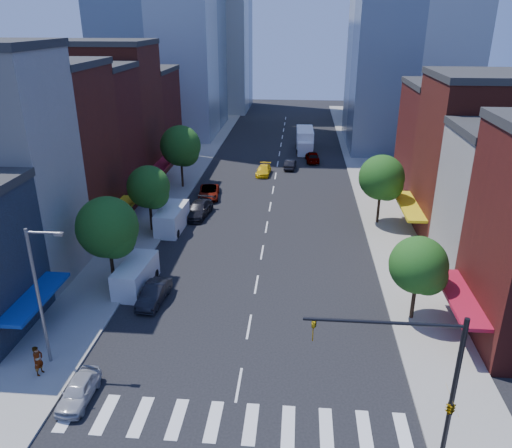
% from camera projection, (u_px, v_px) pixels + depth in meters
% --- Properties ---
extents(ground, '(220.00, 220.00, 0.00)m').
position_uv_depth(ground, '(239.00, 385.00, 29.42)').
color(ground, black).
rests_on(ground, ground).
extents(sidewalk_left, '(5.00, 120.00, 0.15)m').
position_uv_depth(sidewalk_left, '(182.00, 177.00, 67.19)').
color(sidewalk_left, gray).
rests_on(sidewalk_left, ground).
extents(sidewalk_right, '(5.00, 120.00, 0.15)m').
position_uv_depth(sidewalk_right, '(370.00, 182.00, 65.16)').
color(sidewalk_right, gray).
rests_on(sidewalk_right, ground).
extents(crosswalk, '(19.00, 3.00, 0.01)m').
position_uv_depth(crosswalk, '(232.00, 423.00, 26.66)').
color(crosswalk, silver).
rests_on(crosswalk, ground).
extents(bldg_left_2, '(12.00, 9.00, 16.00)m').
position_uv_depth(bldg_left_2, '(42.00, 156.00, 46.90)').
color(bldg_left_2, '#571C14').
rests_on(bldg_left_2, ground).
extents(bldg_left_3, '(12.00, 8.00, 15.00)m').
position_uv_depth(bldg_left_3, '(80.00, 140.00, 54.91)').
color(bldg_left_3, '#511714').
rests_on(bldg_left_3, ground).
extents(bldg_left_4, '(12.00, 9.00, 17.00)m').
position_uv_depth(bldg_left_4, '(107.00, 117.00, 62.34)').
color(bldg_left_4, '#571C14').
rests_on(bldg_left_4, ground).
extents(bldg_left_5, '(12.00, 10.00, 13.00)m').
position_uv_depth(bldg_left_5, '(133.00, 119.00, 71.85)').
color(bldg_left_5, '#511714').
rests_on(bldg_left_5, ground).
extents(bldg_right_2, '(12.00, 10.00, 15.00)m').
position_uv_depth(bldg_right_2, '(490.00, 161.00, 46.91)').
color(bldg_right_2, '#571C14').
rests_on(bldg_right_2, ground).
extents(bldg_right_3, '(12.00, 10.00, 13.00)m').
position_uv_depth(bldg_right_3, '(458.00, 146.00, 56.49)').
color(bldg_right_3, '#511714').
rests_on(bldg_right_3, ground).
extents(traffic_signal, '(7.24, 2.24, 8.00)m').
position_uv_depth(traffic_signal, '(441.00, 392.00, 22.88)').
color(traffic_signal, black).
rests_on(traffic_signal, sidewalk_right).
extents(streetlight, '(2.25, 0.25, 9.00)m').
position_uv_depth(streetlight, '(40.00, 289.00, 29.27)').
color(streetlight, slate).
rests_on(streetlight, sidewalk_left).
extents(tree_left_near, '(4.80, 4.80, 7.30)m').
position_uv_depth(tree_left_near, '(109.00, 230.00, 38.51)').
color(tree_left_near, black).
rests_on(tree_left_near, sidewalk_left).
extents(tree_left_mid, '(4.20, 4.20, 6.65)m').
position_uv_depth(tree_left_mid, '(150.00, 189.00, 48.76)').
color(tree_left_mid, black).
rests_on(tree_left_mid, sidewalk_left).
extents(tree_left_far, '(5.00, 5.00, 7.75)m').
position_uv_depth(tree_left_far, '(182.00, 147.00, 61.38)').
color(tree_left_far, black).
rests_on(tree_left_far, sidewalk_left).
extents(tree_right_near, '(4.00, 4.00, 6.20)m').
position_uv_depth(tree_right_near, '(421.00, 268.00, 34.15)').
color(tree_right_near, black).
rests_on(tree_right_near, sidewalk_right).
extents(tree_right_far, '(4.60, 4.60, 7.20)m').
position_uv_depth(tree_right_far, '(383.00, 179.00, 50.45)').
color(tree_right_far, black).
rests_on(tree_right_far, sidewalk_right).
extents(parked_car_front, '(1.52, 3.78, 1.29)m').
position_uv_depth(parked_car_front, '(79.00, 390.00, 28.05)').
color(parked_car_front, '#AAABAF').
rests_on(parked_car_front, ground).
extents(parked_car_second, '(1.88, 4.43, 1.42)m').
position_uv_depth(parked_car_second, '(154.00, 294.00, 37.70)').
color(parked_car_second, black).
rests_on(parked_car_second, ground).
extents(parked_car_third, '(2.87, 5.25, 1.39)m').
position_uv_depth(parked_car_third, '(209.00, 192.00, 59.59)').
color(parked_car_third, '#999999').
rests_on(parked_car_third, ground).
extents(parked_car_rear, '(2.85, 5.62, 1.56)m').
position_uv_depth(parked_car_rear, '(198.00, 209.00, 54.06)').
color(parked_car_rear, black).
rests_on(parked_car_rear, ground).
extents(cargo_van_near, '(2.44, 5.35, 2.23)m').
position_uv_depth(cargo_van_near, '(135.00, 276.00, 39.43)').
color(cargo_van_near, silver).
rests_on(cargo_van_near, ground).
extents(cargo_van_far, '(2.48, 5.65, 2.37)m').
position_uv_depth(cargo_van_far, '(172.00, 219.00, 50.33)').
color(cargo_van_far, white).
rests_on(cargo_van_far, ground).
extents(taxi, '(2.07, 4.52, 1.28)m').
position_uv_depth(taxi, '(264.00, 170.00, 68.30)').
color(taxi, yellow).
rests_on(taxi, ground).
extents(traffic_car_oncoming, '(1.77, 4.11, 1.32)m').
position_uv_depth(traffic_car_oncoming, '(290.00, 164.00, 71.02)').
color(traffic_car_oncoming, black).
rests_on(traffic_car_oncoming, ground).
extents(traffic_car_far, '(2.18, 4.81, 1.60)m').
position_uv_depth(traffic_car_far, '(312.00, 157.00, 74.34)').
color(traffic_car_far, '#999999').
rests_on(traffic_car_far, ground).
extents(box_truck, '(2.85, 8.65, 3.46)m').
position_uv_depth(box_truck, '(305.00, 141.00, 80.16)').
color(box_truck, white).
rests_on(box_truck, ground).
extents(pedestrian_near, '(0.62, 0.80, 1.94)m').
position_uv_depth(pedestrian_near, '(38.00, 361.00, 29.73)').
color(pedestrian_near, '#999999').
rests_on(pedestrian_near, sidewalk_left).
extents(pedestrian_far, '(0.83, 0.92, 1.53)m').
position_uv_depth(pedestrian_far, '(133.00, 256.00, 43.19)').
color(pedestrian_far, '#999999').
rests_on(pedestrian_far, sidewalk_left).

